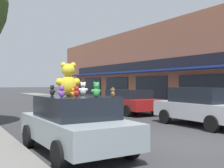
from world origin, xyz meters
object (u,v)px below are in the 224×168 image
(teddy_bear_giant, at_px, (68,80))
(teddy_bear_white, at_px, (83,89))
(teddy_bear_pink, at_px, (97,90))
(teddy_bear_teal, at_px, (97,91))
(parked_car_far_center, at_px, (202,106))
(parked_car_far_right, at_px, (128,101))
(teddy_bear_red, at_px, (77,91))
(teddy_bear_black, at_px, (52,90))
(plush_art_car, at_px, (75,123))
(teddy_bear_brown, at_px, (113,93))
(teddy_bear_purple, at_px, (62,92))
(teddy_bear_orange, at_px, (73,93))
(teddy_bear_green, at_px, (96,90))

(teddy_bear_giant, relative_size, teddy_bear_white, 2.37)
(teddy_bear_pink, bearing_deg, teddy_bear_teal, -2.15)
(parked_car_far_center, relative_size, parked_car_far_right, 0.95)
(teddy_bear_red, relative_size, teddy_bear_black, 0.90)
(plush_art_car, relative_size, teddy_bear_brown, 16.74)
(teddy_bear_pink, bearing_deg, teddy_bear_white, -131.51)
(teddy_bear_purple, relative_size, parked_car_far_right, 0.06)
(teddy_bear_purple, bearing_deg, teddy_bear_pink, -155.53)
(plush_art_car, height_order, teddy_bear_pink, teddy_bear_pink)
(plush_art_car, relative_size, parked_car_far_right, 0.91)
(teddy_bear_giant, relative_size, teddy_bear_brown, 3.74)
(teddy_bear_orange, xyz_separation_m, teddy_bear_green, (0.33, -0.71, 0.08))
(teddy_bear_orange, height_order, parked_car_far_center, teddy_bear_orange)
(teddy_bear_white, distance_m, teddy_bear_black, 0.88)
(teddy_bear_teal, distance_m, teddy_bear_green, 0.41)
(teddy_bear_red, distance_m, parked_car_far_right, 10.10)
(teddy_bear_giant, relative_size, teddy_bear_black, 3.04)
(teddy_bear_red, relative_size, teddy_bear_brown, 1.11)
(teddy_bear_white, relative_size, teddy_bear_pink, 1.15)
(teddy_bear_black, xyz_separation_m, parked_car_far_center, (7.08, 0.98, -0.79))
(parked_car_far_center, bearing_deg, teddy_bear_brown, -156.56)
(teddy_bear_green, distance_m, parked_car_far_center, 7.01)
(teddy_bear_red, bearing_deg, teddy_bear_orange, 13.72)
(teddy_bear_green, height_order, teddy_bear_brown, teddy_bear_green)
(teddy_bear_orange, bearing_deg, teddy_bear_purple, 3.84)
(teddy_bear_white, bearing_deg, teddy_bear_black, 25.42)
(teddy_bear_orange, relative_size, teddy_bear_black, 0.74)
(teddy_bear_giant, xyz_separation_m, teddy_bear_red, (0.15, -0.21, -0.31))
(teddy_bear_red, height_order, teddy_bear_green, teddy_bear_green)
(teddy_bear_giant, distance_m, teddy_bear_pink, 0.85)
(teddy_bear_red, height_order, parked_car_far_right, teddy_bear_red)
(teddy_bear_brown, bearing_deg, teddy_bear_green, -71.11)
(teddy_bear_green, bearing_deg, teddy_bear_brown, 153.05)
(teddy_bear_orange, xyz_separation_m, teddy_bear_brown, (0.73, -0.83, 0.01))
(teddy_bear_brown, bearing_deg, teddy_bear_red, -113.48)
(teddy_bear_pink, height_order, parked_car_far_center, teddy_bear_pink)
(teddy_bear_teal, distance_m, parked_car_far_center, 6.69)
(teddy_bear_pink, relative_size, teddy_bear_brown, 1.37)
(teddy_bear_orange, distance_m, parked_car_far_center, 7.09)
(plush_art_car, xyz_separation_m, teddy_bear_pink, (0.65, 0.01, 0.88))
(teddy_bear_red, distance_m, teddy_bear_green, 0.83)
(teddy_bear_brown, xyz_separation_m, parked_car_far_center, (6.09, 2.64, -0.76))
(teddy_bear_white, relative_size, teddy_bear_red, 1.42)
(teddy_bear_teal, bearing_deg, teddy_bear_giant, -65.57)
(teddy_bear_red, bearing_deg, teddy_bear_black, -78.71)
(teddy_bear_brown, bearing_deg, teddy_bear_pink, -149.16)
(teddy_bear_orange, relative_size, teddy_bear_green, 0.58)
(teddy_bear_black, bearing_deg, teddy_bear_orange, 175.01)
(teddy_bear_orange, height_order, teddy_bear_black, teddy_bear_black)
(plush_art_car, bearing_deg, parked_car_far_right, 47.43)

